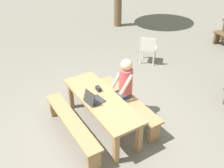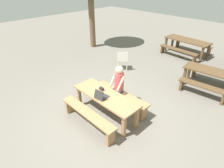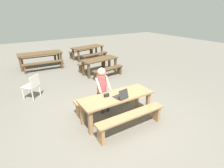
{
  "view_description": "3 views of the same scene",
  "coord_description": "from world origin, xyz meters",
  "px_view_note": "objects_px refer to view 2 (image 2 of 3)",
  "views": [
    {
      "loc": [
        3.48,
        -1.92,
        3.59
      ],
      "look_at": [
        0.0,
        0.25,
        0.96
      ],
      "focal_mm": 40.89,
      "sensor_mm": 36.0,
      "label": 1
    },
    {
      "loc": [
        3.16,
        -2.86,
        3.59
      ],
      "look_at": [
        0.0,
        0.25,
        0.96
      ],
      "focal_mm": 29.96,
      "sensor_mm": 36.0,
      "label": 2
    },
    {
      "loc": [
        -2.41,
        -3.55,
        2.86
      ],
      "look_at": [
        0.0,
        0.25,
        0.96
      ],
      "focal_mm": 28.57,
      "sensor_mm": 36.0,
      "label": 3
    }
  ],
  "objects_px": {
    "picnic_table_front": "(106,98)",
    "small_pouch": "(102,89)",
    "person_seated": "(118,83)",
    "laptop": "(101,96)",
    "plastic_chair": "(123,60)",
    "picnic_table_rear": "(187,42)",
    "picnic_table_mid": "(210,73)"
  },
  "relations": [
    {
      "from": "plastic_chair",
      "to": "person_seated",
      "type": "bearing_deg",
      "value": 87.58
    },
    {
      "from": "picnic_table_front",
      "to": "small_pouch",
      "type": "height_order",
      "value": "small_pouch"
    },
    {
      "from": "laptop",
      "to": "picnic_table_rear",
      "type": "bearing_deg",
      "value": -91.15
    },
    {
      "from": "picnic_table_front",
      "to": "plastic_chair",
      "type": "xyz_separation_m",
      "value": [
        -1.73,
        2.58,
        -0.14
      ]
    },
    {
      "from": "picnic_table_front",
      "to": "picnic_table_rear",
      "type": "bearing_deg",
      "value": 96.25
    },
    {
      "from": "picnic_table_front",
      "to": "small_pouch",
      "type": "relative_size",
      "value": 15.07
    },
    {
      "from": "person_seated",
      "to": "plastic_chair",
      "type": "distance_m",
      "value": 2.57
    },
    {
      "from": "small_pouch",
      "to": "person_seated",
      "type": "distance_m",
      "value": 0.54
    },
    {
      "from": "picnic_table_mid",
      "to": "picnic_table_rear",
      "type": "height_order",
      "value": "picnic_table_rear"
    },
    {
      "from": "picnic_table_front",
      "to": "picnic_table_rear",
      "type": "height_order",
      "value": "picnic_table_rear"
    },
    {
      "from": "plastic_chair",
      "to": "picnic_table_rear",
      "type": "distance_m",
      "value": 3.75
    },
    {
      "from": "plastic_chair",
      "to": "picnic_table_mid",
      "type": "relative_size",
      "value": 0.47
    },
    {
      "from": "picnic_table_front",
      "to": "laptop",
      "type": "bearing_deg",
      "value": -83.85
    },
    {
      "from": "person_seated",
      "to": "laptop",
      "type": "bearing_deg",
      "value": -81.35
    },
    {
      "from": "small_pouch",
      "to": "laptop",
      "type": "bearing_deg",
      "value": -43.01
    },
    {
      "from": "picnic_table_front",
      "to": "plastic_chair",
      "type": "height_order",
      "value": "plastic_chair"
    },
    {
      "from": "laptop",
      "to": "picnic_table_mid",
      "type": "xyz_separation_m",
      "value": [
        1.43,
        3.78,
        -0.17
      ]
    },
    {
      "from": "picnic_table_mid",
      "to": "picnic_table_rear",
      "type": "bearing_deg",
      "value": 123.38
    },
    {
      "from": "laptop",
      "to": "picnic_table_rear",
      "type": "height_order",
      "value": "laptop"
    },
    {
      "from": "small_pouch",
      "to": "picnic_table_rear",
      "type": "bearing_deg",
      "value": 93.85
    },
    {
      "from": "laptop",
      "to": "person_seated",
      "type": "distance_m",
      "value": 0.79
    },
    {
      "from": "picnic_table_front",
      "to": "small_pouch",
      "type": "distance_m",
      "value": 0.32
    },
    {
      "from": "small_pouch",
      "to": "plastic_chair",
      "type": "relative_size",
      "value": 0.16
    },
    {
      "from": "picnic_table_mid",
      "to": "picnic_table_rear",
      "type": "relative_size",
      "value": 0.8
    },
    {
      "from": "picnic_table_front",
      "to": "laptop",
      "type": "height_order",
      "value": "laptop"
    },
    {
      "from": "person_seated",
      "to": "picnic_table_mid",
      "type": "xyz_separation_m",
      "value": [
        1.55,
        3.0,
        -0.19
      ]
    },
    {
      "from": "small_pouch",
      "to": "person_seated",
      "type": "xyz_separation_m",
      "value": [
        0.17,
        0.51,
        0.03
      ]
    },
    {
      "from": "small_pouch",
      "to": "picnic_table_rear",
      "type": "relative_size",
      "value": 0.06
    },
    {
      "from": "small_pouch",
      "to": "person_seated",
      "type": "bearing_deg",
      "value": 71.98
    },
    {
      "from": "plastic_chair",
      "to": "picnic_table_mid",
      "type": "bearing_deg",
      "value": 155.93
    },
    {
      "from": "laptop",
      "to": "picnic_table_mid",
      "type": "relative_size",
      "value": 0.2
    },
    {
      "from": "picnic_table_front",
      "to": "picnic_table_rear",
      "type": "xyz_separation_m",
      "value": [
        -0.68,
        6.17,
        0.06
      ]
    }
  ]
}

